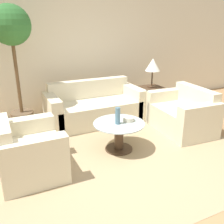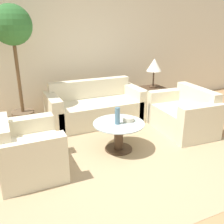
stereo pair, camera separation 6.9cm
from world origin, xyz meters
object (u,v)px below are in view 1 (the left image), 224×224
at_px(sofa_main, 94,108).
at_px(vase, 118,116).
at_px(armchair, 27,154).
at_px(loveseat, 183,115).
at_px(table_lamp, 153,66).
at_px(potted_plant, 13,43).
at_px(coffee_table, 119,133).
at_px(bowl, 128,119).

distance_m(sofa_main, vase, 1.36).
distance_m(armchair, vase, 1.38).
xyz_separation_m(loveseat, table_lamp, (-0.05, 0.99, 0.77)).
xyz_separation_m(sofa_main, potted_plant, (-1.36, 0.16, 1.29)).
relative_size(loveseat, potted_plant, 0.58).
height_order(sofa_main, potted_plant, potted_plant).
relative_size(sofa_main, coffee_table, 2.38).
bearing_deg(table_lamp, potted_plant, 174.28).
bearing_deg(potted_plant, armchair, -94.69).
xyz_separation_m(armchair, potted_plant, (0.12, 1.52, 1.29)).
bearing_deg(loveseat, table_lamp, -173.84).
height_order(vase, bowl, vase).
height_order(loveseat, potted_plant, potted_plant).
bearing_deg(sofa_main, coffee_table, -94.36).
bearing_deg(table_lamp, vase, -139.65).
relative_size(loveseat, coffee_table, 1.61).
distance_m(loveseat, vase, 1.51).
height_order(sofa_main, bowl, sofa_main).
xyz_separation_m(loveseat, potted_plant, (-2.69, 1.26, 1.29)).
bearing_deg(sofa_main, potted_plant, 173.35).
relative_size(armchair, coffee_table, 1.19).
xyz_separation_m(sofa_main, table_lamp, (1.29, -0.11, 0.78)).
xyz_separation_m(armchair, bowl, (1.55, 0.08, 0.20)).
bearing_deg(table_lamp, loveseat, -87.29).
relative_size(coffee_table, bowl, 4.31).
relative_size(table_lamp, vase, 2.34).
height_order(armchair, coffee_table, armchair).
bearing_deg(coffee_table, armchair, -176.89).
distance_m(loveseat, potted_plant, 3.24).
bearing_deg(table_lamp, coffee_table, -139.49).
bearing_deg(coffee_table, bowl, 2.39).
relative_size(potted_plant, vase, 8.47).
xyz_separation_m(armchair, loveseat, (2.82, 0.27, -0.00)).
bearing_deg(bowl, loveseat, 8.23).
height_order(sofa_main, armchair, sofa_main).
bearing_deg(table_lamp, sofa_main, 175.27).
bearing_deg(sofa_main, loveseat, -39.51).
bearing_deg(armchair, table_lamp, -65.66).
bearing_deg(armchair, bowl, -87.07).
relative_size(sofa_main, table_lamp, 3.11).
bearing_deg(coffee_table, loveseat, 7.56).
bearing_deg(armchair, potted_plant, -4.79).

